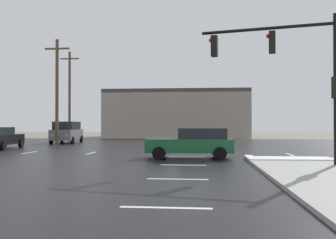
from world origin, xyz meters
TOP-DOWN VIEW (x-y plane):
  - ground_plane at (0.00, 0.00)m, footprint 120.00×120.00m
  - road_asphalt at (0.00, 0.00)m, footprint 44.00×44.00m
  - snow_strip_curbside at (5.00, -4.00)m, footprint 4.00×1.60m
  - lane_markings at (1.20, -1.38)m, footprint 36.15×36.15m
  - traffic_signal_mast at (4.84, -5.95)m, footprint 5.68×1.50m
  - strip_building_background at (-2.53, 28.37)m, footprint 19.49×8.00m
  - suv_grey at (-11.89, 11.33)m, footprint 2.53×4.97m
  - sedan_green at (0.33, -2.81)m, footprint 4.59×2.15m
  - utility_pole_far at (-11.69, 8.42)m, footprint 2.20×0.28m
  - utility_pole_distant at (-14.33, 18.44)m, footprint 2.20×0.28m

SIDE VIEW (x-z plane):
  - ground_plane at x=0.00m, z-range 0.00..0.00m
  - road_asphalt at x=0.00m, z-range 0.00..0.02m
  - lane_markings at x=1.20m, z-range 0.02..0.03m
  - snow_strip_curbside at x=5.00m, z-range 0.14..0.20m
  - sedan_green at x=0.33m, z-range 0.06..1.64m
  - suv_grey at x=-11.89m, z-range 0.08..2.11m
  - strip_building_background at x=-2.53m, z-range 0.00..6.47m
  - traffic_signal_mast at x=4.84m, z-range 1.20..7.47m
  - utility_pole_far at x=-11.69m, z-range 0.21..9.41m
  - utility_pole_distant at x=-14.33m, z-range 0.22..10.41m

